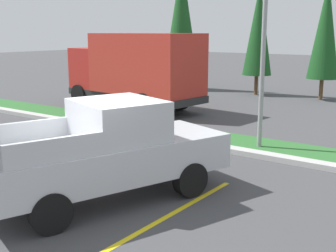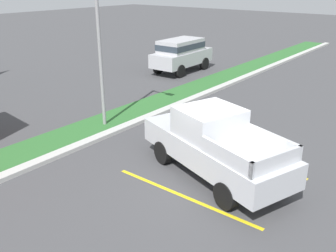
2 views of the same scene
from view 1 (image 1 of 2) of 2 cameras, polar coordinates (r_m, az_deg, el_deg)
ground_plane at (r=9.63m, az=-9.05°, el=-9.29°), size 120.00×120.00×0.00m
parking_line_near at (r=10.66m, az=-13.86°, el=-7.32°), size 0.12×4.80×0.01m
parking_line_far at (r=8.66m, az=-0.19°, el=-11.61°), size 0.12×4.80×0.01m
curb_strip at (r=13.41m, az=6.22°, el=-2.71°), size 56.00×0.40×0.15m
grass_median at (r=14.36m, az=8.42°, el=-1.96°), size 56.00×1.80×0.06m
pickup_truck_main at (r=9.29m, az=-7.68°, el=-3.28°), size 3.48×5.55×2.10m
cargo_truck_distant at (r=20.11m, az=-4.17°, el=7.39°), size 7.00×3.10×3.40m
street_light at (r=13.20m, az=12.07°, el=13.99°), size 0.24×1.49×6.86m
cypress_tree_leftmost at (r=27.19m, az=1.73°, el=14.13°), size 1.97×1.97×7.56m
cypress_tree_left_inner at (r=25.20m, az=11.55°, el=12.12°), size 1.59×1.59×6.12m
cypress_tree_center at (r=24.14m, az=19.59°, el=11.65°), size 1.58×1.58×6.09m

